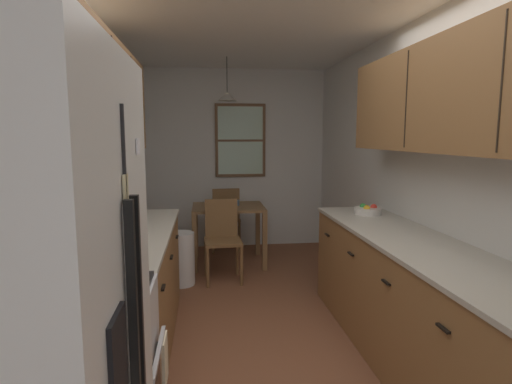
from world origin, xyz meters
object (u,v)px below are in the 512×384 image
at_px(dining_table, 228,216).
at_px(trash_bin, 181,259).
at_px(microwave_over_range, 37,125).
at_px(fruit_bowl, 368,210).
at_px(dining_chair_near, 222,236).
at_px(storage_canister, 99,252).
at_px(table_serving_bowl, 231,203).
at_px(dining_chair_far, 225,216).

distance_m(dining_table, trash_bin, 0.95).
bearing_deg(microwave_over_range, fruit_bowl, 39.06).
bearing_deg(microwave_over_range, dining_chair_near, 72.43).
distance_m(dining_chair_near, fruit_bowl, 1.68).
bearing_deg(trash_bin, microwave_over_range, -98.94).
bearing_deg(fruit_bowl, dining_chair_near, 142.92).
xyz_separation_m(trash_bin, storage_canister, (-0.30, -2.17, 0.70)).
xyz_separation_m(trash_bin, table_serving_bowl, (0.59, 0.76, 0.48)).
xyz_separation_m(microwave_over_range, fruit_bowl, (2.15, 1.75, -0.72)).
bearing_deg(dining_chair_far, dining_chair_near, -94.35).
distance_m(dining_table, table_serving_bowl, 0.17).
height_order(dining_chair_near, dining_chair_far, same).
xyz_separation_m(dining_chair_far, trash_bin, (-0.54, -1.27, -0.21)).
relative_size(storage_canister, fruit_bowl, 0.71).
relative_size(dining_chair_near, storage_canister, 5.21).
bearing_deg(dining_chair_far, trash_bin, -113.14).
xyz_separation_m(dining_chair_near, trash_bin, (-0.45, -0.13, -0.21)).
height_order(dining_chair_near, trash_bin, dining_chair_near).
relative_size(dining_table, trash_bin, 1.54).
bearing_deg(fruit_bowl, trash_bin, 154.10).
height_order(dining_chair_far, fruit_bowl, fruit_bowl).
distance_m(microwave_over_range, trash_bin, 2.96).
bearing_deg(microwave_over_range, trash_bin, 81.06).
bearing_deg(fruit_bowl, microwave_over_range, -140.94).
height_order(dining_table, trash_bin, dining_table).
height_order(dining_chair_near, fruit_bowl, fruit_bowl).
xyz_separation_m(microwave_over_range, trash_bin, (0.41, 2.59, -1.36)).
distance_m(dining_chair_near, storage_canister, 2.46).
xyz_separation_m(microwave_over_range, dining_table, (0.96, 3.29, -1.04)).
bearing_deg(trash_bin, dining_table, 51.50).
xyz_separation_m(microwave_over_range, dining_chair_far, (0.95, 3.86, -1.15)).
distance_m(trash_bin, storage_canister, 2.30).
distance_m(dining_table, storage_canister, 3.01).
xyz_separation_m(fruit_bowl, table_serving_bowl, (-1.15, 1.60, -0.17)).
relative_size(dining_table, fruit_bowl, 3.65).
height_order(dining_table, storage_canister, storage_canister).
bearing_deg(fruit_bowl, storage_canister, -147.19).
bearing_deg(microwave_over_range, storage_canister, 75.87).
xyz_separation_m(dining_table, fruit_bowl, (1.19, -1.54, 0.32)).
bearing_deg(dining_table, storage_canister, -106.61).
distance_m(dining_chair_near, trash_bin, 0.52).
relative_size(trash_bin, table_serving_bowl, 2.73).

